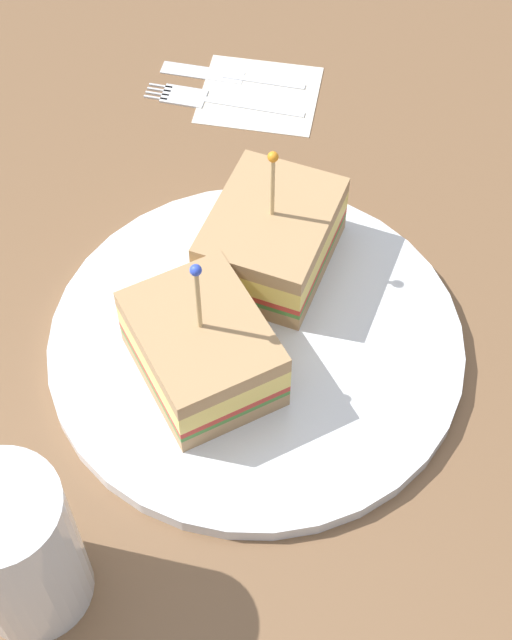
# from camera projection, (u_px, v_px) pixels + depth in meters

# --- Properties ---
(ground_plane) EXTENTS (1.07, 1.07, 0.02)m
(ground_plane) POSITION_uv_depth(u_px,v_px,m) (256.00, 356.00, 0.64)
(ground_plane) COLOR brown
(plate) EXTENTS (0.27, 0.27, 0.01)m
(plate) POSITION_uv_depth(u_px,v_px,m) (256.00, 343.00, 0.63)
(plate) COLOR white
(plate) RESTS_ON ground_plane
(sandwich_half_front) EXTENTS (0.12, 0.12, 0.10)m
(sandwich_half_front) POSITION_uv_depth(u_px,v_px,m) (271.00, 238.00, 0.64)
(sandwich_half_front) COLOR tan
(sandwich_half_front) RESTS_ON plate
(sandwich_half_back) EXTENTS (0.11, 0.09, 0.11)m
(sandwich_half_back) POSITION_uv_depth(u_px,v_px,m) (203.00, 350.00, 0.59)
(sandwich_half_back) COLOR tan
(sandwich_half_back) RESTS_ON plate
(drink_glass) EXTENTS (0.06, 0.06, 0.11)m
(drink_glass) POSITION_uv_depth(u_px,v_px,m) (19.00, 552.00, 0.49)
(drink_glass) COLOR gold
(drink_glass) RESTS_ON ground_plane
(napkin) EXTENTS (0.13, 0.13, 0.00)m
(napkin) POSITION_uv_depth(u_px,v_px,m) (259.00, 95.00, 0.78)
(napkin) COLOR beige
(napkin) RESTS_ON ground_plane
(fork) EXTENTS (0.11, 0.09, 0.00)m
(fork) POSITION_uv_depth(u_px,v_px,m) (206.00, 99.00, 0.77)
(fork) COLOR silver
(fork) RESTS_ON ground_plane
(knife) EXTENTS (0.10, 0.09, 0.00)m
(knife) POSITION_uv_depth(u_px,v_px,m) (225.00, 75.00, 0.79)
(knife) COLOR silver
(knife) RESTS_ON ground_plane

